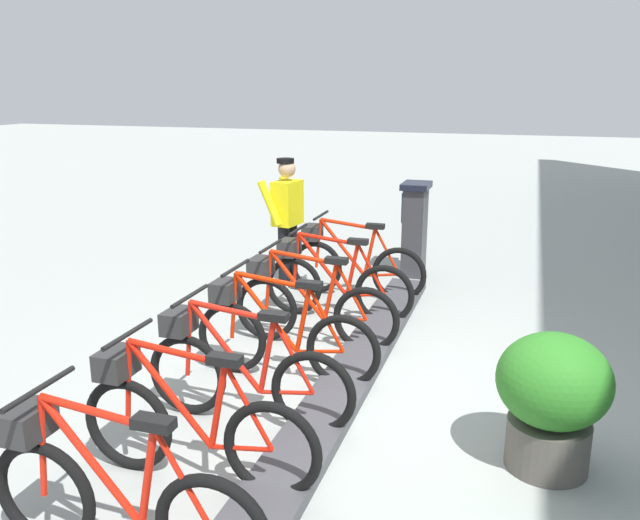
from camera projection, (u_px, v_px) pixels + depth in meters
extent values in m
plane|color=#A0A6A0|center=(339.00, 398.00, 5.51)|extent=(60.00, 60.00, 0.00)
cube|color=#47474C|center=(339.00, 393.00, 5.50)|extent=(0.44, 6.54, 0.10)
cube|color=#38383D|center=(415.00, 232.00, 8.91)|extent=(0.28, 0.44, 1.20)
cube|color=#194C8C|center=(405.00, 206.00, 8.86)|extent=(0.03, 0.30, 0.40)
cube|color=black|center=(416.00, 186.00, 8.74)|extent=(0.36, 0.52, 0.08)
torus|color=black|center=(399.00, 274.00, 7.89)|extent=(0.67, 0.07, 0.67)
torus|color=black|center=(316.00, 267.00, 8.19)|extent=(0.67, 0.07, 0.67)
cylinder|color=red|center=(343.00, 248.00, 8.02)|extent=(0.60, 0.05, 0.70)
cylinder|color=red|center=(370.00, 252.00, 7.93)|extent=(0.16, 0.04, 0.61)
cylinder|color=red|center=(348.00, 224.00, 7.92)|extent=(0.69, 0.05, 0.11)
cylinder|color=red|center=(382.00, 275.00, 7.96)|extent=(0.43, 0.03, 0.09)
cylinder|color=red|center=(387.00, 252.00, 7.86)|extent=(0.33, 0.03, 0.56)
cylinder|color=red|center=(319.00, 244.00, 8.10)|extent=(0.10, 0.04, 0.62)
cube|color=black|center=(375.00, 226.00, 7.82)|extent=(0.22, 0.10, 0.06)
cylinder|color=black|center=(321.00, 215.00, 8.00)|extent=(0.03, 0.54, 0.03)
cube|color=#2D2D2D|center=(312.00, 232.00, 8.09)|extent=(0.20, 0.28, 0.18)
torus|color=black|center=(384.00, 295.00, 7.13)|extent=(0.67, 0.07, 0.67)
torus|color=black|center=(294.00, 286.00, 7.44)|extent=(0.67, 0.07, 0.67)
cylinder|color=red|center=(323.00, 265.00, 7.27)|extent=(0.60, 0.05, 0.70)
cylinder|color=red|center=(352.00, 270.00, 7.18)|extent=(0.16, 0.04, 0.61)
cylinder|color=red|center=(328.00, 239.00, 7.17)|extent=(0.69, 0.05, 0.11)
cylinder|color=red|center=(365.00, 295.00, 7.20)|extent=(0.43, 0.03, 0.09)
cylinder|color=red|center=(371.00, 270.00, 7.11)|extent=(0.33, 0.03, 0.56)
cylinder|color=red|center=(296.00, 260.00, 7.35)|extent=(0.10, 0.04, 0.62)
cube|color=black|center=(358.00, 242.00, 7.07)|extent=(0.22, 0.10, 0.06)
cylinder|color=black|center=(298.00, 229.00, 7.25)|extent=(0.03, 0.54, 0.03)
cube|color=#2D2D2D|center=(289.00, 248.00, 7.34)|extent=(0.20, 0.28, 0.18)
torus|color=black|center=(366.00, 320.00, 6.38)|extent=(0.67, 0.07, 0.67)
torus|color=black|center=(266.00, 309.00, 6.69)|extent=(0.67, 0.07, 0.67)
cylinder|color=red|center=(298.00, 286.00, 6.51)|extent=(0.60, 0.05, 0.70)
cylinder|color=red|center=(330.00, 292.00, 6.42)|extent=(0.16, 0.04, 0.61)
cylinder|color=red|center=(303.00, 257.00, 6.42)|extent=(0.69, 0.05, 0.11)
cylinder|color=red|center=(345.00, 320.00, 6.45)|extent=(0.43, 0.03, 0.09)
cylinder|color=red|center=(351.00, 292.00, 6.35)|extent=(0.33, 0.03, 0.56)
cylinder|color=red|center=(269.00, 280.00, 6.60)|extent=(0.10, 0.04, 0.62)
cube|color=black|center=(337.00, 261.00, 6.32)|extent=(0.22, 0.10, 0.06)
cylinder|color=black|center=(271.00, 246.00, 6.49)|extent=(0.03, 0.54, 0.03)
cube|color=#2D2D2D|center=(261.00, 267.00, 6.58)|extent=(0.20, 0.28, 0.18)
torus|color=black|center=(343.00, 351.00, 5.63)|extent=(0.67, 0.07, 0.67)
torus|color=black|center=(232.00, 338.00, 5.93)|extent=(0.67, 0.07, 0.67)
cylinder|color=red|center=(266.00, 312.00, 5.76)|extent=(0.60, 0.05, 0.70)
cylinder|color=red|center=(303.00, 320.00, 5.67)|extent=(0.16, 0.04, 0.61)
cylinder|color=red|center=(272.00, 281.00, 5.66)|extent=(0.69, 0.05, 0.11)
cylinder|color=red|center=(320.00, 351.00, 5.70)|extent=(0.43, 0.03, 0.09)
cylinder|color=red|center=(326.00, 320.00, 5.60)|extent=(0.33, 0.03, 0.56)
cylinder|color=red|center=(234.00, 306.00, 5.84)|extent=(0.10, 0.04, 0.62)
cube|color=black|center=(309.00, 285.00, 5.57)|extent=(0.22, 0.10, 0.06)
cylinder|color=black|center=(236.00, 268.00, 5.74)|extent=(0.03, 0.54, 0.03)
cube|color=#2D2D2D|center=(225.00, 290.00, 5.83)|extent=(0.20, 0.28, 0.18)
torus|color=black|center=(313.00, 393.00, 4.88)|extent=(0.67, 0.07, 0.67)
torus|color=black|center=(188.00, 375.00, 5.18)|extent=(0.67, 0.07, 0.67)
cylinder|color=red|center=(226.00, 347.00, 5.01)|extent=(0.60, 0.05, 0.70)
cylinder|color=red|center=(267.00, 357.00, 4.92)|extent=(0.16, 0.04, 0.61)
cylinder|color=red|center=(231.00, 311.00, 4.91)|extent=(0.69, 0.05, 0.11)
cylinder|color=red|center=(287.00, 392.00, 4.94)|extent=(0.43, 0.03, 0.09)
cylinder|color=red|center=(294.00, 357.00, 4.85)|extent=(0.33, 0.03, 0.56)
cylinder|color=red|center=(189.00, 339.00, 5.09)|extent=(0.10, 0.04, 0.62)
cube|color=black|center=(274.00, 316.00, 4.81)|extent=(0.22, 0.10, 0.06)
cylinder|color=black|center=(190.00, 296.00, 4.99)|extent=(0.03, 0.54, 0.03)
cube|color=#2D2D2D|center=(179.00, 321.00, 5.08)|extent=(0.20, 0.28, 0.18)
torus|color=black|center=(272.00, 450.00, 4.12)|extent=(0.67, 0.07, 0.67)
torus|color=black|center=(128.00, 424.00, 4.43)|extent=(0.67, 0.07, 0.67)
cylinder|color=red|center=(170.00, 394.00, 4.26)|extent=(0.60, 0.05, 0.70)
cylinder|color=red|center=(218.00, 406.00, 4.16)|extent=(0.16, 0.04, 0.61)
cylinder|color=red|center=(176.00, 352.00, 4.16)|extent=(0.69, 0.05, 0.11)
cylinder|color=red|center=(241.00, 448.00, 4.19)|extent=(0.43, 0.03, 0.09)
cylinder|color=red|center=(249.00, 407.00, 4.10)|extent=(0.33, 0.03, 0.56)
cylinder|color=red|center=(128.00, 384.00, 4.34)|extent=(0.10, 0.04, 0.62)
cube|color=black|center=(225.00, 360.00, 4.06)|extent=(0.22, 0.10, 0.06)
cylinder|color=black|center=(128.00, 334.00, 4.24)|extent=(0.03, 0.54, 0.03)
cube|color=#2D2D2D|center=(116.00, 363.00, 4.33)|extent=(0.20, 0.28, 0.18)
torus|color=black|center=(44.00, 494.00, 3.68)|extent=(0.67, 0.07, 0.67)
cylinder|color=red|center=(91.00, 461.00, 3.50)|extent=(0.60, 0.05, 0.70)
cylinder|color=red|center=(148.00, 478.00, 3.41)|extent=(0.16, 0.04, 0.61)
cylinder|color=red|center=(96.00, 412.00, 3.41)|extent=(0.69, 0.05, 0.11)
cylinder|color=red|center=(184.00, 481.00, 3.34)|extent=(0.33, 0.03, 0.56)
cylinder|color=red|center=(43.00, 447.00, 3.59)|extent=(0.10, 0.04, 0.62)
cube|color=black|center=(153.00, 423.00, 3.31)|extent=(0.22, 0.10, 0.06)
cylinder|color=black|center=(40.00, 388.00, 3.48)|extent=(0.03, 0.54, 0.03)
cube|color=#2D2D2D|center=(28.00, 422.00, 3.57)|extent=(0.20, 0.28, 0.18)
cube|color=white|center=(280.00, 284.00, 8.48)|extent=(0.27, 0.15, 0.10)
cube|color=white|center=(296.00, 280.00, 8.61)|extent=(0.27, 0.15, 0.10)
cylinder|color=black|center=(284.00, 256.00, 8.36)|extent=(0.15, 0.15, 0.82)
cylinder|color=black|center=(292.00, 252.00, 8.53)|extent=(0.15, 0.15, 0.82)
cube|color=yellow|center=(287.00, 203.00, 8.27)|extent=(0.32, 0.44, 0.56)
cylinder|color=yellow|center=(270.00, 203.00, 8.08)|extent=(0.35, 0.15, 0.57)
cylinder|color=yellow|center=(291.00, 197.00, 8.53)|extent=(0.35, 0.15, 0.57)
sphere|color=tan|center=(287.00, 169.00, 8.16)|extent=(0.22, 0.22, 0.22)
cylinder|color=black|center=(285.00, 161.00, 8.14)|extent=(0.22, 0.22, 0.06)
cylinder|color=#59544C|center=(547.00, 444.00, 4.49)|extent=(0.56, 0.56, 0.35)
ellipsoid|color=#2F7F24|center=(554.00, 381.00, 4.37)|extent=(0.76, 0.76, 0.64)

